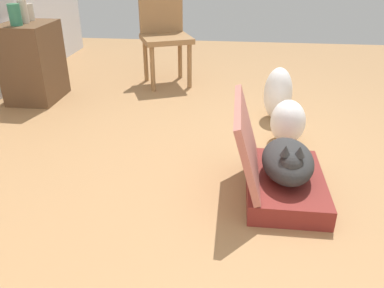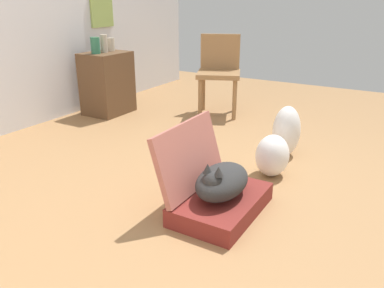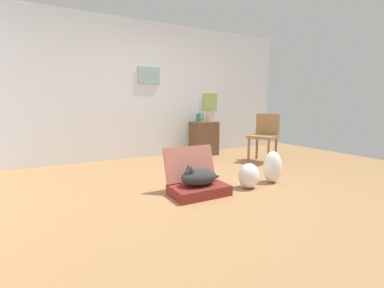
% 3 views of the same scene
% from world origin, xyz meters
% --- Properties ---
extents(ground_plane, '(7.68, 7.68, 0.00)m').
position_xyz_m(ground_plane, '(0.00, 0.00, 0.00)').
color(ground_plane, '#9E7247').
rests_on(ground_plane, ground).
extents(suitcase_base, '(0.65, 0.43, 0.12)m').
position_xyz_m(suitcase_base, '(-0.19, -0.26, 0.06)').
color(suitcase_base, maroon).
rests_on(suitcase_base, ground).
extents(suitcase_lid, '(0.65, 0.16, 0.42)m').
position_xyz_m(suitcase_lid, '(-0.19, -0.03, 0.33)').
color(suitcase_lid, '#B26356').
rests_on(suitcase_lid, suitcase_base).
extents(cat, '(0.52, 0.28, 0.25)m').
position_xyz_m(cat, '(-0.20, -0.26, 0.22)').
color(cat, '#2D2D2D').
rests_on(cat, suitcase_base).
extents(plastic_bag_white, '(0.28, 0.24, 0.31)m').
position_xyz_m(plastic_bag_white, '(0.49, -0.34, 0.16)').
color(plastic_bag_white, white).
rests_on(plastic_bag_white, ground).
extents(plastic_bag_clear, '(0.26, 0.22, 0.42)m').
position_xyz_m(plastic_bag_clear, '(0.92, -0.30, 0.21)').
color(plastic_bag_clear, white).
rests_on(plastic_bag_clear, ground).
extents(side_table, '(0.50, 0.40, 0.68)m').
position_xyz_m(side_table, '(1.14, 1.85, 0.34)').
color(side_table, brown).
rests_on(side_table, ground).
extents(vase_tall, '(0.10, 0.10, 0.17)m').
position_xyz_m(vase_tall, '(1.02, 1.86, 0.77)').
color(vase_tall, '#2D7051').
rests_on(vase_tall, side_table).
extents(vase_short, '(0.11, 0.11, 0.14)m').
position_xyz_m(vase_short, '(1.27, 1.88, 0.75)').
color(vase_short, '#B7AD99').
rests_on(vase_short, side_table).
extents(vase_round, '(0.07, 0.07, 0.19)m').
position_xyz_m(vase_round, '(1.14, 1.85, 0.78)').
color(vase_round, '#B7AD99').
rests_on(vase_round, side_table).
extents(chair, '(0.58, 0.60, 0.87)m').
position_xyz_m(chair, '(1.78, 0.76, 0.49)').
color(chair, olive).
rests_on(chair, ground).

